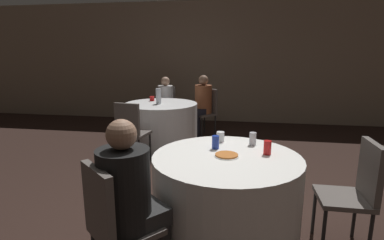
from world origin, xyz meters
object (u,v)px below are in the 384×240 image
chair_far_north (166,104)px  bottle_far (158,96)px  table_near (226,197)px  chair_near_southwest (112,219)px  soda_can_red (267,148)px  chair_far_northeast (207,108)px  table_far (161,124)px  soda_can_silver (253,139)px  person_black_shirt (134,203)px  chair_near_east (357,186)px  pizza_plate_near (227,155)px  person_floral_shirt (201,106)px  person_white_shirt (165,105)px  soda_can_blue (216,142)px  chair_far_south (131,128)px

chair_far_north → bottle_far: (0.15, -1.10, 0.33)m
table_near → chair_near_southwest: (-0.69, -0.79, 0.18)m
soda_can_red → chair_far_northeast: bearing=105.5°
table_far → soda_can_silver: bearing=-55.8°
table_near → bottle_far: (-1.31, 2.55, 0.51)m
chair_far_northeast → table_far: bearing=90.0°
chair_far_northeast → bottle_far: bottle_far is taller
person_black_shirt → chair_far_north: bearing=142.5°
table_far → chair_near_east: size_ratio=1.38×
chair_near_east → chair_far_northeast: (-1.61, 3.37, 0.00)m
pizza_plate_near → bottle_far: (-1.31, 2.55, 0.12)m
soda_can_red → soda_can_silver: same height
chair_far_northeast → pizza_plate_near: 3.41m
table_far → person_floral_shirt: size_ratio=1.07×
table_far → chair_far_northeast: size_ratio=1.38×
chair_far_northeast → chair_far_north: bearing=26.6°
person_white_shirt → bottle_far: 0.99m
chair_far_north → pizza_plate_near: (1.46, -3.64, 0.20)m
chair_far_northeast → soda_can_red: 3.39m
table_far → chair_near_southwest: bearing=-80.0°
chair_near_southwest → person_white_shirt: size_ratio=0.81×
person_black_shirt → soda_can_silver: person_black_shirt is taller
chair_near_southwest → soda_can_red: (1.03, 0.90, 0.26)m
pizza_plate_near → soda_can_blue: bearing=120.3°
chair_far_north → person_white_shirt: person_white_shirt is taller
pizza_plate_near → bottle_far: bottle_far is taller
soda_can_silver → chair_near_southwest: bearing=-128.4°
person_white_shirt → soda_can_red: 3.81m
chair_far_north → chair_far_south: bearing=80.8°
chair_far_north → soda_can_blue: size_ratio=7.62×
table_near → pizza_plate_near: bearing=-170.8°
chair_near_east → chair_far_northeast: 3.73m
chair_near_east → soda_can_red: chair_near_east is taller
chair_near_east → chair_far_south: (-2.52, 1.56, 0.00)m
chair_far_northeast → soda_can_red: chair_far_northeast is taller
person_black_shirt → soda_can_red: person_black_shirt is taller
chair_far_northeast → bottle_far: bearing=91.1°
bottle_far → soda_can_red: bearing=-55.9°
chair_near_southwest → chair_far_north: 4.50m
chair_near_east → person_white_shirt: 4.27m
person_white_shirt → person_black_shirt: 4.23m
chair_near_east → chair_far_northeast: same height
pizza_plate_near → person_black_shirt: bearing=-131.0°
person_floral_shirt → soda_can_silver: (0.90, -2.88, 0.20)m
chair_near_southwest → person_black_shirt: size_ratio=0.77×
chair_far_north → bottle_far: bearing=88.4°
bottle_far → soda_can_silver: bearing=-54.8°
chair_near_east → person_white_shirt: person_white_shirt is taller
chair_far_northeast → person_white_shirt: bearing=36.7°
person_black_shirt → pizza_plate_near: (0.59, 0.67, 0.14)m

